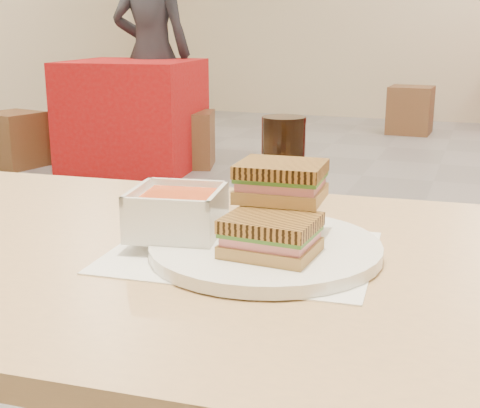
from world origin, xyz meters
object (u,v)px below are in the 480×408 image
(soup_bowl, at_px, (177,214))
(bg_chair_2l, at_px, (410,110))
(plate, at_px, (265,248))
(bg_chair_0r, at_px, (188,139))
(bg_table_0, at_px, (134,115))
(bg_chair_0l, at_px, (15,140))
(main_table, at_px, (154,322))
(panini_lower, at_px, (271,236))
(cola_glass, at_px, (283,163))
(patron_a, at_px, (152,54))

(soup_bowl, distance_m, bg_chair_2l, 6.02)
(plate, distance_m, bg_chair_0r, 4.21)
(bg_table_0, xyz_separation_m, bg_chair_0r, (0.35, 0.20, -0.19))
(bg_chair_0r, bearing_deg, bg_chair_0l, -158.68)
(main_table, distance_m, plate, 0.20)
(soup_bowl, xyz_separation_m, bg_chair_0l, (-2.97, 3.25, -0.59))
(soup_bowl, distance_m, panini_lower, 0.15)
(soup_bowl, bearing_deg, bg_chair_0l, 132.39)
(cola_glass, xyz_separation_m, patron_a, (-2.17, 3.63, 0.01))
(bg_chair_2l, bearing_deg, plate, -85.67)
(panini_lower, bearing_deg, bg_chair_2l, 94.49)
(plate, relative_size, bg_chair_2l, 0.64)
(soup_bowl, height_order, bg_chair_0l, soup_bowl)
(bg_chair_0l, relative_size, patron_a, 0.26)
(bg_chair_0r, xyz_separation_m, bg_chair_2l, (1.41, 2.25, 0.02))
(plate, distance_m, cola_glass, 0.24)
(patron_a, bearing_deg, bg_table_0, -89.53)
(cola_glass, xyz_separation_m, bg_table_0, (-2.16, 3.31, -0.42))
(cola_glass, bearing_deg, bg_chair_0l, 135.23)
(bg_chair_2l, relative_size, patron_a, 0.28)
(bg_chair_0r, relative_size, bg_chair_2l, 0.99)
(soup_bowl, bearing_deg, cola_glass, 71.33)
(bg_chair_0r, distance_m, bg_chair_2l, 2.65)
(panini_lower, relative_size, bg_chair_0l, 0.26)
(bg_chair_0r, bearing_deg, bg_chair_2l, 57.98)
(plate, xyz_separation_m, panini_lower, (0.02, -0.04, 0.03))
(plate, distance_m, patron_a, 4.44)
(cola_glass, bearing_deg, panini_lower, -76.09)
(bg_chair_0l, xyz_separation_m, bg_chair_2l, (2.64, 2.73, 0.03))
(plate, relative_size, cola_glass, 2.00)
(bg_chair_0l, relative_size, bg_chair_2l, 0.93)
(soup_bowl, distance_m, bg_table_0, 4.13)
(soup_bowl, bearing_deg, bg_chair_0r, 114.91)
(panini_lower, height_order, cola_glass, cola_glass)
(cola_glass, xyz_separation_m, bg_chair_0r, (-1.81, 3.51, -0.62))
(patron_a, bearing_deg, main_table, -62.02)
(panini_lower, distance_m, bg_table_0, 4.23)
(cola_glass, bearing_deg, bg_table_0, 123.19)
(plate, xyz_separation_m, bg_chair_0l, (-3.09, 3.25, -0.55))
(bg_chair_0l, bearing_deg, plate, -46.41)
(bg_table_0, bearing_deg, patron_a, 90.47)
(cola_glass, relative_size, bg_chair_0l, 0.34)
(soup_bowl, bearing_deg, main_table, -160.83)
(bg_table_0, bearing_deg, bg_chair_0l, -162.20)
(cola_glass, height_order, bg_chair_0r, cola_glass)
(cola_glass, distance_m, patron_a, 4.22)
(panini_lower, bearing_deg, plate, 117.03)
(bg_chair_0l, bearing_deg, main_table, -48.05)
(panini_lower, xyz_separation_m, bg_chair_0r, (-1.88, 3.77, -0.58))
(main_table, distance_m, bg_chair_2l, 6.02)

